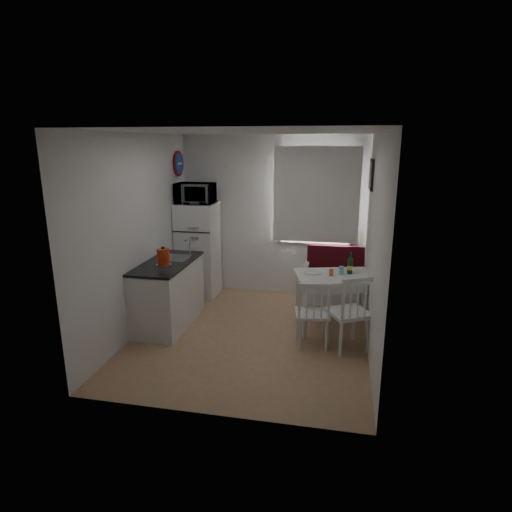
{
  "coord_description": "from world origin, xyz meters",
  "views": [
    {
      "loc": [
        1.1,
        -5.1,
        2.49
      ],
      "look_at": [
        -0.03,
        0.5,
        0.96
      ],
      "focal_mm": 30.0,
      "sensor_mm": 36.0,
      "label": 1
    }
  ],
  "objects_px": {
    "dining_table": "(335,281)",
    "chair_left": "(312,307)",
    "chair_right": "(349,305)",
    "wine_bottle": "(350,263)",
    "microwave": "(195,193)",
    "bench": "(343,284)",
    "kettle": "(163,257)",
    "fridge": "(198,250)",
    "kitchen_counter": "(169,293)"
  },
  "relations": [
    {
      "from": "chair_right",
      "to": "kettle",
      "type": "height_order",
      "value": "kettle"
    },
    {
      "from": "chair_right",
      "to": "wine_bottle",
      "type": "height_order",
      "value": "wine_bottle"
    },
    {
      "from": "bench",
      "to": "chair_right",
      "type": "bearing_deg",
      "value": -87.61
    },
    {
      "from": "dining_table",
      "to": "microwave",
      "type": "bearing_deg",
      "value": 142.73
    },
    {
      "from": "chair_right",
      "to": "microwave",
      "type": "height_order",
      "value": "microwave"
    },
    {
      "from": "fridge",
      "to": "microwave",
      "type": "height_order",
      "value": "microwave"
    },
    {
      "from": "bench",
      "to": "dining_table",
      "type": "relative_size",
      "value": 1.05
    },
    {
      "from": "bench",
      "to": "chair_left",
      "type": "relative_size",
      "value": 2.61
    },
    {
      "from": "kitchen_counter",
      "to": "dining_table",
      "type": "xyz_separation_m",
      "value": [
        2.26,
        0.3,
        0.22
      ]
    },
    {
      "from": "chair_right",
      "to": "wine_bottle",
      "type": "bearing_deg",
      "value": 61.29
    },
    {
      "from": "chair_right",
      "to": "fridge",
      "type": "xyz_separation_m",
      "value": [
        -2.43,
        1.62,
        0.16
      ]
    },
    {
      "from": "chair_right",
      "to": "kitchen_counter",
      "type": "bearing_deg",
      "value": 142.61
    },
    {
      "from": "kettle",
      "to": "chair_right",
      "type": "bearing_deg",
      "value": -3.72
    },
    {
      "from": "bench",
      "to": "wine_bottle",
      "type": "height_order",
      "value": "wine_bottle"
    },
    {
      "from": "microwave",
      "to": "dining_table",
      "type": "bearing_deg",
      "value": -21.85
    },
    {
      "from": "kitchen_counter",
      "to": "chair_left",
      "type": "xyz_separation_m",
      "value": [
        2.01,
        -0.36,
        0.08
      ]
    },
    {
      "from": "bench",
      "to": "chair_right",
      "type": "xyz_separation_m",
      "value": [
        0.07,
        -1.73,
        0.31
      ]
    },
    {
      "from": "bench",
      "to": "fridge",
      "type": "relative_size",
      "value": 0.8
    },
    {
      "from": "dining_table",
      "to": "kettle",
      "type": "xyz_separation_m",
      "value": [
        -2.21,
        -0.51,
        0.35
      ]
    },
    {
      "from": "kitchen_counter",
      "to": "chair_right",
      "type": "height_order",
      "value": "kitchen_counter"
    },
    {
      "from": "wine_bottle",
      "to": "kitchen_counter",
      "type": "bearing_deg",
      "value": -170.8
    },
    {
      "from": "kitchen_counter",
      "to": "fridge",
      "type": "height_order",
      "value": "fridge"
    },
    {
      "from": "fridge",
      "to": "kettle",
      "type": "height_order",
      "value": "fridge"
    },
    {
      "from": "chair_left",
      "to": "kettle",
      "type": "distance_m",
      "value": 2.03
    },
    {
      "from": "bench",
      "to": "chair_left",
      "type": "height_order",
      "value": "bench"
    },
    {
      "from": "bench",
      "to": "kettle",
      "type": "relative_size",
      "value": 4.69
    },
    {
      "from": "fridge",
      "to": "dining_table",
      "type": "bearing_deg",
      "value": -22.94
    },
    {
      "from": "chair_left",
      "to": "wine_bottle",
      "type": "height_order",
      "value": "wine_bottle"
    },
    {
      "from": "bench",
      "to": "chair_left",
      "type": "distance_m",
      "value": 1.77
    },
    {
      "from": "fridge",
      "to": "wine_bottle",
      "type": "xyz_separation_m",
      "value": [
        2.43,
        -0.85,
        0.14
      ]
    },
    {
      "from": "chair_left",
      "to": "chair_right",
      "type": "relative_size",
      "value": 0.76
    },
    {
      "from": "kitchen_counter",
      "to": "bench",
      "type": "distance_m",
      "value": 2.74
    },
    {
      "from": "fridge",
      "to": "kettle",
      "type": "distance_m",
      "value": 1.49
    },
    {
      "from": "kitchen_counter",
      "to": "chair_right",
      "type": "relative_size",
      "value": 2.12
    },
    {
      "from": "chair_right",
      "to": "fridge",
      "type": "distance_m",
      "value": 2.92
    },
    {
      "from": "bench",
      "to": "fridge",
      "type": "height_order",
      "value": "fridge"
    },
    {
      "from": "dining_table",
      "to": "fridge",
      "type": "height_order",
      "value": "fridge"
    },
    {
      "from": "kitchen_counter",
      "to": "bench",
      "type": "bearing_deg",
      "value": 29.64
    },
    {
      "from": "fridge",
      "to": "chair_left",
      "type": "bearing_deg",
      "value": -38.94
    },
    {
      "from": "chair_left",
      "to": "kettle",
      "type": "bearing_deg",
      "value": 165.95
    },
    {
      "from": "dining_table",
      "to": "chair_left",
      "type": "relative_size",
      "value": 2.49
    },
    {
      "from": "chair_right",
      "to": "microwave",
      "type": "bearing_deg",
      "value": 118.45
    },
    {
      "from": "chair_left",
      "to": "bench",
      "type": "bearing_deg",
      "value": 68.06
    },
    {
      "from": "bench",
      "to": "kettle",
      "type": "xyz_separation_m",
      "value": [
        -2.33,
        -1.57,
        0.74
      ]
    },
    {
      "from": "fridge",
      "to": "chair_right",
      "type": "bearing_deg",
      "value": -33.66
    },
    {
      "from": "kitchen_counter",
      "to": "chair_right",
      "type": "bearing_deg",
      "value": -8.68
    },
    {
      "from": "chair_right",
      "to": "wine_bottle",
      "type": "relative_size",
      "value": 2.12
    },
    {
      "from": "dining_table",
      "to": "wine_bottle",
      "type": "relative_size",
      "value": 3.99
    },
    {
      "from": "bench",
      "to": "dining_table",
      "type": "xyz_separation_m",
      "value": [
        -0.12,
        -1.06,
        0.39
      ]
    },
    {
      "from": "chair_right",
      "to": "wine_bottle",
      "type": "distance_m",
      "value": 0.83
    }
  ]
}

